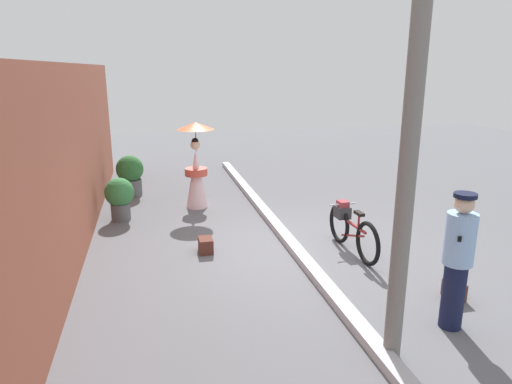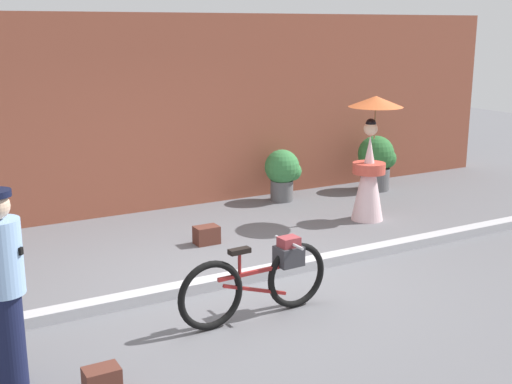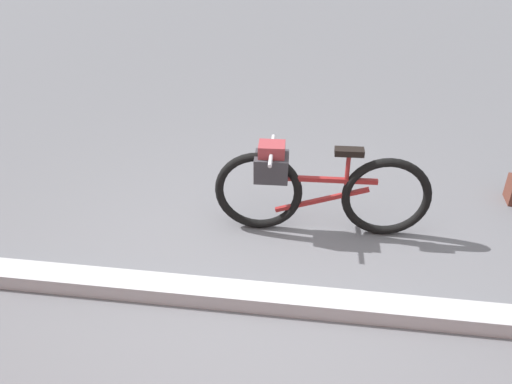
% 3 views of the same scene
% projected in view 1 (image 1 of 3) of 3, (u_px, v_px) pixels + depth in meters
% --- Properties ---
extents(ground_plane, '(30.00, 30.00, 0.00)m').
position_uv_depth(ground_plane, '(292.00, 248.00, 7.84)').
color(ground_plane, slate).
extents(building_wall, '(14.00, 0.40, 3.06)m').
position_uv_depth(building_wall, '(58.00, 171.00, 6.66)').
color(building_wall, brown).
rests_on(building_wall, ground_plane).
extents(sidewalk_curb, '(14.00, 0.20, 0.12)m').
position_uv_depth(sidewalk_curb, '(292.00, 245.00, 7.82)').
color(sidewalk_curb, '#B2B2B7').
rests_on(sidewalk_curb, ground_plane).
extents(bicycle_near_officer, '(1.70, 0.48, 0.78)m').
position_uv_depth(bicycle_near_officer, '(351.00, 228.00, 7.61)').
color(bicycle_near_officer, black).
rests_on(bicycle_near_officer, ground_plane).
extents(person_officer, '(0.34, 0.34, 1.65)m').
position_uv_depth(person_officer, '(458.00, 258.00, 5.23)').
color(person_officer, '#141938').
rests_on(person_officer, ground_plane).
extents(person_with_parasol, '(0.80, 0.80, 1.87)m').
position_uv_depth(person_with_parasol, '(196.00, 165.00, 9.93)').
color(person_with_parasol, silver).
rests_on(person_with_parasol, ground_plane).
extents(potted_plant_by_door, '(0.60, 0.58, 0.87)m').
position_uv_depth(potted_plant_by_door, '(120.00, 196.00, 9.19)').
color(potted_plant_by_door, '#59595B').
rests_on(potted_plant_by_door, ground_plane).
extents(potted_plant_small, '(0.66, 0.65, 0.97)m').
position_uv_depth(potted_plant_small, '(131.00, 174.00, 10.96)').
color(potted_plant_small, '#59595B').
rests_on(potted_plant_small, ground_plane).
extents(backpack_on_pavement, '(0.28, 0.20, 0.23)m').
position_uv_depth(backpack_on_pavement, '(455.00, 290.00, 6.10)').
color(backpack_on_pavement, '#592D23').
rests_on(backpack_on_pavement, ground_plane).
extents(backpack_spare, '(0.32, 0.22, 0.24)m').
position_uv_depth(backpack_spare, '(206.00, 245.00, 7.64)').
color(backpack_spare, '#592D23').
rests_on(backpack_spare, ground_plane).
extents(utility_pole, '(0.18, 0.18, 4.80)m').
position_uv_depth(utility_pole, '(411.00, 132.00, 4.27)').
color(utility_pole, slate).
rests_on(utility_pole, ground_plane).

